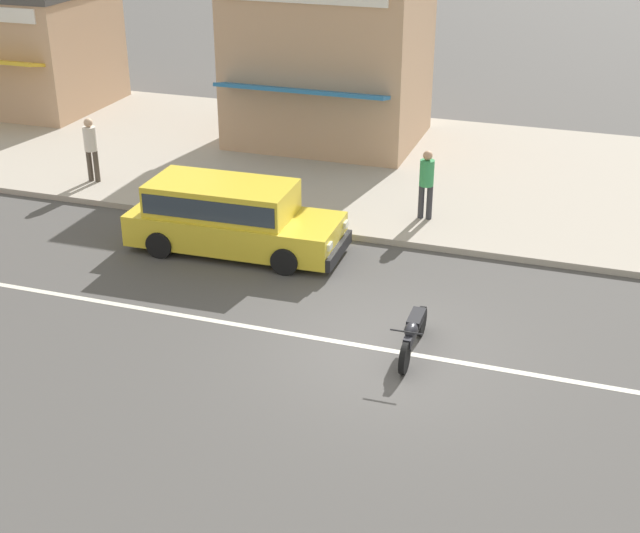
% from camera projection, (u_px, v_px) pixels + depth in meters
% --- Properties ---
extents(ground_plane, '(160.00, 160.00, 0.00)m').
position_uv_depth(ground_plane, '(386.00, 350.00, 16.06)').
color(ground_plane, '#4C4947').
extents(lane_centre_stripe, '(50.40, 0.14, 0.01)m').
position_uv_depth(lane_centre_stripe, '(386.00, 350.00, 16.06)').
color(lane_centre_stripe, silver).
rests_on(lane_centre_stripe, ground).
extents(kerb_strip, '(68.00, 10.00, 0.15)m').
position_uv_depth(kerb_strip, '(476.00, 177.00, 24.17)').
color(kerb_strip, '#ADA393').
rests_on(kerb_strip, ground).
extents(minivan_yellow_2, '(4.85, 1.98, 1.56)m').
position_uv_depth(minivan_yellow_2, '(229.00, 214.00, 19.69)').
color(minivan_yellow_2, yellow).
rests_on(minivan_yellow_2, ground).
extents(motorcycle_0, '(0.56, 1.94, 0.80)m').
position_uv_depth(motorcycle_0, '(413.00, 332.00, 15.79)').
color(motorcycle_0, black).
rests_on(motorcycle_0, ground).
extents(pedestrian_near_clock, '(0.34, 0.34, 1.71)m').
position_uv_depth(pedestrian_near_clock, '(91.00, 145.00, 23.23)').
color(pedestrian_near_clock, '#4C4238').
rests_on(pedestrian_near_clock, kerb_strip).
extents(pedestrian_far_end, '(0.34, 0.34, 1.68)m').
position_uv_depth(pedestrian_far_end, '(426.00, 179.00, 20.90)').
color(pedestrian_far_end, '#333338').
rests_on(pedestrian_far_end, kerb_strip).
extents(shopfront_corner_warung, '(5.06, 5.28, 3.97)m').
position_uv_depth(shopfront_corner_warung, '(27.00, 46.00, 29.74)').
color(shopfront_corner_warung, tan).
rests_on(shopfront_corner_warung, kerb_strip).
extents(shopfront_mid_block, '(5.47, 5.07, 5.07)m').
position_uv_depth(shopfront_mid_block, '(329.00, 54.00, 26.00)').
color(shopfront_mid_block, tan).
rests_on(shopfront_mid_block, kerb_strip).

